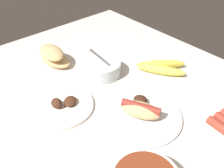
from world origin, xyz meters
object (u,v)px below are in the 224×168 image
(banana_bunch, at_px, (161,67))
(plate_grilled_meat, at_px, (61,106))
(plate_hotdog_assembled, at_px, (140,113))
(bread_stack, at_px, (54,56))
(bowl_coleslaw, at_px, (101,67))

(banana_bunch, distance_m, plate_grilled_meat, 0.40)
(plate_hotdog_assembled, height_order, banana_bunch, plate_hotdog_assembled)
(banana_bunch, bearing_deg, bread_stack, -137.78)
(plate_hotdog_assembled, xyz_separation_m, banana_bunch, (-0.12, 0.24, 0.00))
(bread_stack, distance_m, bowl_coleslaw, 0.20)
(banana_bunch, distance_m, bowl_coleslaw, 0.22)
(bread_stack, bearing_deg, bowl_coleslaw, 29.13)
(plate_grilled_meat, xyz_separation_m, bowl_coleslaw, (-0.06, 0.22, 0.02))
(bread_stack, distance_m, plate_grilled_meat, 0.26)
(plate_grilled_meat, bearing_deg, bowl_coleslaw, 105.48)
(banana_bunch, relative_size, bowl_coleslaw, 1.23)
(bread_stack, bearing_deg, plate_hotdog_assembled, 4.98)
(bread_stack, xyz_separation_m, bowl_coleslaw, (0.17, 0.10, -0.01))
(banana_bunch, height_order, plate_grilled_meat, plate_grilled_meat)
(plate_hotdog_assembled, distance_m, bread_stack, 0.43)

